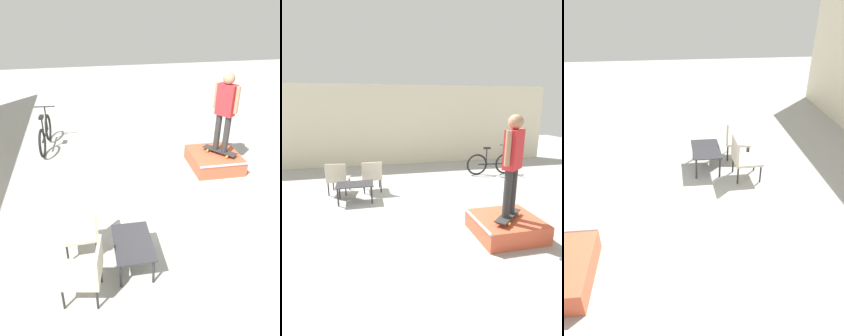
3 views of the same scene
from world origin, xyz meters
TOP-DOWN VIEW (x-y plane):
  - ground_plane at (0.00, 0.00)m, footprint 24.00×24.00m
  - skate_ramp_box at (0.92, -1.14)m, footprint 1.17×1.08m
  - skateboard_on_ramp at (0.90, -1.23)m, footprint 0.73×0.66m
  - person_skater at (0.90, -1.23)m, footprint 0.47×0.39m
  - coffee_table at (-1.77, 1.18)m, footprint 0.87×0.56m
  - patio_chair_left at (-2.21, 1.84)m, footprint 0.60×0.60m
  - patio_chair_right at (-1.33, 1.83)m, footprint 0.54×0.54m
  - bicycle at (2.63, 2.74)m, footprint 1.70×0.52m

SIDE VIEW (x-z plane):
  - ground_plane at x=0.00m, z-range 0.00..0.00m
  - skate_ramp_box at x=0.92m, z-range -0.01..0.34m
  - bicycle at x=2.63m, z-range -0.12..0.87m
  - coffee_table at x=-1.77m, z-range 0.17..0.61m
  - skateboard_on_ramp at x=0.90m, z-range 0.38..0.45m
  - patio_chair_left at x=-2.21m, z-range 0.04..0.88m
  - patio_chair_right at x=-1.33m, z-range 0.04..0.88m
  - person_skater at x=0.90m, z-range 0.59..2.32m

